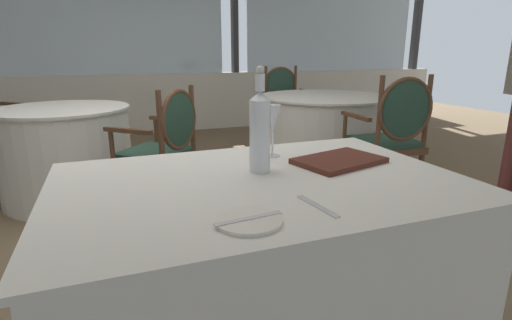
% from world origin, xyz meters
% --- Properties ---
extents(ground_plane, '(14.11, 14.11, 0.00)m').
position_xyz_m(ground_plane, '(0.00, 0.00, 0.00)').
color(ground_plane, '#756047').
extents(window_wall_far, '(10.85, 0.14, 2.79)m').
position_xyz_m(window_wall_far, '(-0.00, 3.48, 1.11)').
color(window_wall_far, silver).
rests_on(window_wall_far, ground_plane).
extents(foreground_table, '(1.37, 0.92, 0.74)m').
position_xyz_m(foreground_table, '(0.29, -1.28, 0.37)').
color(foreground_table, silver).
rests_on(foreground_table, ground_plane).
extents(side_plate, '(0.17, 0.17, 0.01)m').
position_xyz_m(side_plate, '(0.13, -1.59, 0.75)').
color(side_plate, silver).
rests_on(side_plate, foreground_table).
extents(butter_knife, '(0.19, 0.04, 0.00)m').
position_xyz_m(butter_knife, '(0.13, -1.59, 0.75)').
color(butter_knife, silver).
rests_on(butter_knife, foreground_table).
extents(dinner_fork, '(0.04, 0.18, 0.00)m').
position_xyz_m(dinner_fork, '(0.35, -1.56, 0.74)').
color(dinner_fork, silver).
rests_on(dinner_fork, foreground_table).
extents(water_bottle, '(0.07, 0.07, 0.37)m').
position_xyz_m(water_bottle, '(0.32, -1.19, 0.90)').
color(water_bottle, white).
rests_on(water_bottle, foreground_table).
extents(wine_glass, '(0.07, 0.07, 0.21)m').
position_xyz_m(wine_glass, '(0.44, -1.01, 0.90)').
color(wine_glass, white).
rests_on(wine_glass, foreground_table).
extents(menu_book, '(0.37, 0.30, 0.02)m').
position_xyz_m(menu_book, '(0.65, -1.20, 0.75)').
color(menu_book, '#512319').
rests_on(menu_book, foreground_table).
extents(background_table_0, '(1.02, 1.02, 0.74)m').
position_xyz_m(background_table_0, '(-0.52, 0.92, 0.37)').
color(background_table_0, silver).
rests_on(background_table_0, ground_plane).
extents(dining_chair_0_1, '(0.66, 0.66, 0.93)m').
position_xyz_m(dining_chair_0_1, '(0.17, 0.29, 0.54)').
color(dining_chair_0_1, brown).
rests_on(dining_chair_0_1, ground_plane).
extents(background_table_1, '(1.29, 1.29, 0.74)m').
position_xyz_m(background_table_1, '(1.83, 0.95, 0.37)').
color(background_table_1, silver).
rests_on(background_table_1, ground_plane).
extents(dining_chair_1_0, '(0.55, 0.49, 0.99)m').
position_xyz_m(dining_chair_1_0, '(1.88, 2.02, 0.58)').
color(dining_chair_1_0, brown).
rests_on(dining_chair_1_0, ground_plane).
extents(dining_chair_1_1, '(0.55, 0.49, 1.01)m').
position_xyz_m(dining_chair_1_1, '(1.78, -0.13, 0.59)').
color(dining_chair_1_1, brown).
rests_on(dining_chair_1_1, ground_plane).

